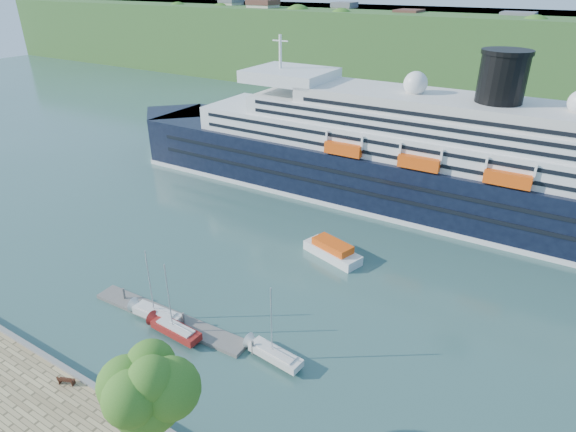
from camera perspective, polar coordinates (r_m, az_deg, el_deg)
The scene contains 11 objects.
ground at distance 49.85m, azimuth -22.20°, elevation -18.56°, with size 400.00×400.00×0.00m, color #2B4D45.
far_hillside at distance 167.31m, azimuth 21.60°, elevation 17.37°, with size 400.00×50.00×24.00m, color #366327.
quay_coping at distance 49.01m, azimuth -22.63°, elevation -17.72°, with size 220.00×0.50×0.30m, color slate.
cruise_ship at distance 77.96m, azimuth 14.29°, elevation 10.00°, with size 112.06×16.32×25.16m, color black, non-canonical shape.
park_bench at distance 49.48m, azimuth -24.79°, elevation -17.18°, with size 1.53×0.63×0.98m, color #4D2416, non-canonical shape.
promenade_tree at distance 37.12m, azimuth -16.10°, elevation -21.14°, with size 7.14×7.14×11.83m, color #326219, non-canonical shape.
floating_pontoon at distance 55.35m, azimuth -13.98°, elevation -11.66°, with size 19.96×2.44×0.44m, color slate, non-canonical shape.
sailboat_white_near at distance 53.29m, azimuth -15.62°, elevation -8.33°, with size 6.41×1.78×8.28m, color silver, non-canonical shape.
sailboat_red at distance 50.53m, azimuth -13.52°, elevation -10.13°, with size 6.47×1.80×8.35m, color maroon, non-canonical shape.
sailboat_white_far at distance 46.42m, azimuth -1.54°, elevation -13.21°, with size 6.29×1.75×8.13m, color silver, non-canonical shape.
tender_launch at distance 64.37m, azimuth 5.29°, elevation -3.98°, with size 8.38×2.87×2.32m, color #EC4E0D, non-canonical shape.
Camera 1 is at (32.08, -17.75, 33.77)m, focal length 30.00 mm.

